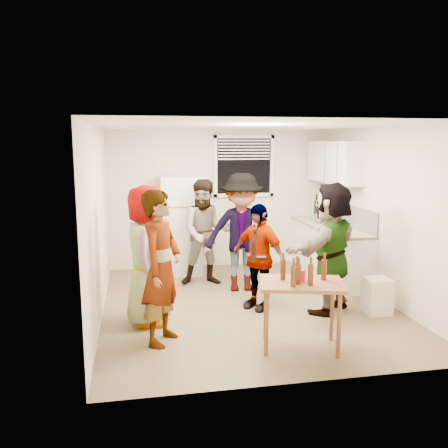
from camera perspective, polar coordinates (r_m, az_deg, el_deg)
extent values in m
cube|color=white|center=(8.31, -5.21, -0.14)|extent=(0.70, 0.70, 1.70)
cube|color=white|center=(8.30, 12.46, -3.31)|extent=(0.60, 2.20, 0.86)
cube|color=#BFB497|center=(8.21, 12.58, -0.25)|extent=(0.64, 2.22, 0.04)
cube|color=#A3A096|center=(8.30, 14.44, 1.17)|extent=(0.03, 2.20, 0.36)
cube|color=white|center=(8.33, 13.14, 7.28)|extent=(0.34, 1.60, 0.70)
cylinder|color=white|center=(8.18, 12.52, -0.15)|extent=(0.13, 0.13, 0.27)
cylinder|color=black|center=(8.91, 10.99, 0.72)|extent=(0.08, 0.08, 0.33)
cylinder|color=#47230C|center=(7.82, 13.01, -0.62)|extent=(0.06, 0.06, 0.23)
cylinder|color=blue|center=(7.41, 13.46, -1.21)|extent=(0.09, 0.09, 0.12)
cube|color=#F5CE55|center=(8.49, 13.36, 0.73)|extent=(0.02, 0.19, 0.16)
cube|color=silver|center=(6.78, 17.93, -8.14)|extent=(0.33, 0.33, 0.48)
cylinder|color=#47230C|center=(5.25, 8.90, -7.12)|extent=(0.06, 0.06, 0.21)
cylinder|color=red|center=(5.35, 9.20, -6.80)|extent=(0.10, 0.10, 0.13)
imported|color=gray|center=(6.29, -8.99, -11.60)|extent=(1.89, 1.14, 0.56)
imported|color=#141933|center=(5.72, -7.34, -13.82)|extent=(1.87, 1.40, 0.42)
imported|color=brown|center=(7.80, -2.12, -7.20)|extent=(0.96, 1.77, 0.65)
imported|color=#404045|center=(7.52, 2.08, -7.88)|extent=(1.35, 1.93, 0.68)
imported|color=black|center=(6.75, 4.05, -10.00)|extent=(1.69, 1.58, 0.36)
imported|color=#BF6C40|center=(6.79, 12.47, -10.09)|extent=(2.40, 2.42, 0.52)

